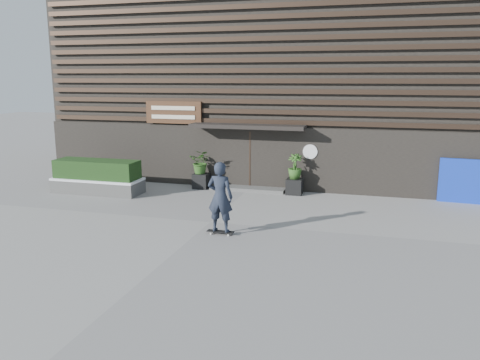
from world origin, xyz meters
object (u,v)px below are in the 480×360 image
(planter_pot_left, at_px, (201,181))
(skateboarder, at_px, (220,197))
(raised_bed, at_px, (98,186))
(blue_tarp, at_px, (464,181))
(planter_pot_right, at_px, (294,186))

(planter_pot_left, bearing_deg, skateboarder, -64.66)
(raised_bed, bearing_deg, skateboarder, -30.35)
(blue_tarp, height_order, skateboarder, skateboarder)
(blue_tarp, bearing_deg, raised_bed, -166.42)
(planter_pot_right, height_order, skateboarder, skateboarder)
(planter_pot_right, bearing_deg, blue_tarp, 2.86)
(planter_pot_right, relative_size, blue_tarp, 0.35)
(planter_pot_right, distance_m, skateboarder, 5.64)
(planter_pot_left, xyz_separation_m, blue_tarp, (9.81, 0.30, 0.49))
(skateboarder, bearing_deg, planter_pot_right, 77.34)
(planter_pot_right, height_order, blue_tarp, blue_tarp)
(planter_pot_left, bearing_deg, planter_pot_right, 0.00)
(planter_pot_right, height_order, raised_bed, planter_pot_right)
(blue_tarp, xyz_separation_m, skateboarder, (-7.23, -5.74, 0.30))
(raised_bed, height_order, skateboarder, skateboarder)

